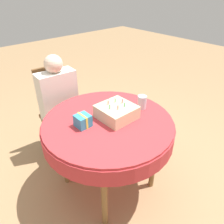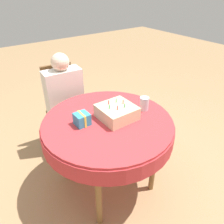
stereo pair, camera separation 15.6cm
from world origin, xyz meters
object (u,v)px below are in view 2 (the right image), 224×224
(chair, at_px, (64,106))
(birthday_cake, at_px, (117,112))
(gift_box, at_px, (82,119))
(drinking_glass, at_px, (144,104))
(person, at_px, (65,96))

(chair, distance_m, birthday_cake, 0.90)
(chair, xyz_separation_m, gift_box, (-0.16, -0.75, 0.29))
(chair, height_order, drinking_glass, chair)
(birthday_cake, height_order, drinking_glass, birthday_cake)
(drinking_glass, bearing_deg, birthday_cake, 172.33)
(gift_box, bearing_deg, chair, 78.00)
(birthday_cake, xyz_separation_m, gift_box, (-0.28, 0.08, -0.01))
(person, bearing_deg, birthday_cake, -75.63)
(person, height_order, gift_box, person)
(drinking_glass, bearing_deg, person, 117.55)
(birthday_cake, bearing_deg, drinking_glass, -7.67)
(chair, bearing_deg, gift_box, -97.67)
(chair, bearing_deg, birthday_cake, -77.19)
(chair, bearing_deg, person, -90.00)
(birthday_cake, distance_m, drinking_glass, 0.28)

